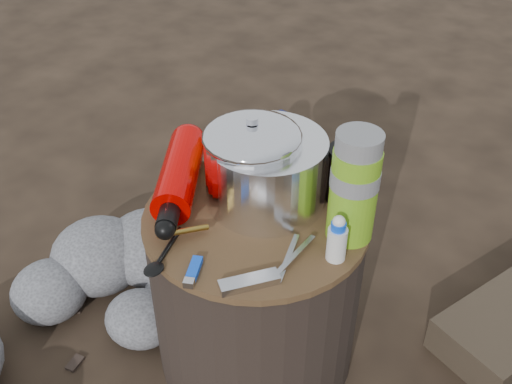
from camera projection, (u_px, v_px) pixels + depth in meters
The scene contains 15 objects.
ground at pixel (256, 349), 1.47m from camera, with size 60.00×60.00×0.00m, color #2F231A.
stump at pixel (256, 289), 1.34m from camera, with size 0.46×0.46×0.42m, color black.
rock_ring at pixel (47, 345), 1.37m from camera, with size 0.42×0.91×0.18m, color slate, non-canonical shape.
foil_windscreen at pixel (267, 172), 1.21m from camera, with size 0.24×0.24×0.15m, color white.
camping_pot at pixel (252, 164), 1.19m from camera, with size 0.19×0.19×0.19m, color silver.
fuel_bottle at pixel (180, 173), 1.26m from camera, with size 0.08×0.33×0.08m, color #D90200, non-canonical shape.
thermos at pixel (354, 188), 1.10m from camera, with size 0.09×0.09×0.22m, color #6FAB1C.
travel_mug at pixel (347, 175), 1.23m from camera, with size 0.08×0.08×0.12m, color black.
stuff_sack at pixel (244, 142), 1.33m from camera, with size 0.17×0.14×0.11m, color gold.
food_pouch at pixel (291, 146), 1.31m from camera, with size 0.10×0.02×0.13m, color #0F154D.
lighter at pixel (194, 268), 1.08m from camera, with size 0.02×0.07×0.01m, color blue.
multitool at pixel (249, 282), 1.06m from camera, with size 0.03×0.11×0.02m, color silver.
pot_grabber at pixel (288, 257), 1.11m from camera, with size 0.03×0.13×0.01m, color silver, non-canonical shape.
spork at pixel (168, 247), 1.13m from camera, with size 0.03×0.13×0.01m, color black, non-canonical shape.
squeeze_bottle at pixel (337, 240), 1.09m from camera, with size 0.04×0.04×0.09m, color silver.
Camera 1 is at (0.49, -0.80, 1.19)m, focal length 42.33 mm.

